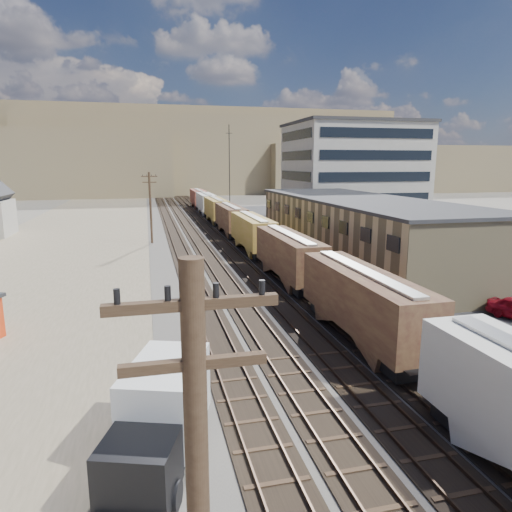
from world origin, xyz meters
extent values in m
plane|color=#6B6356|center=(0.00, 0.00, 0.00)|extent=(300.00, 300.00, 0.00)
cube|color=#4C4742|center=(0.00, 50.00, 0.03)|extent=(18.00, 200.00, 0.06)
cube|color=#72684E|center=(-20.00, 40.00, 0.01)|extent=(24.00, 180.00, 0.03)
cube|color=#232326|center=(22.00, 35.00, 0.02)|extent=(26.00, 120.00, 0.04)
cube|color=black|center=(-5.00, 50.00, 0.10)|extent=(2.60, 200.00, 0.08)
cube|color=#38281E|center=(-5.72, 50.00, 0.22)|extent=(0.08, 200.00, 0.16)
cube|color=#38281E|center=(-4.28, 50.00, 0.22)|extent=(0.08, 200.00, 0.16)
cube|color=black|center=(-2.00, 50.00, 0.10)|extent=(2.60, 200.00, 0.08)
cube|color=#38281E|center=(-2.72, 50.00, 0.22)|extent=(0.08, 200.00, 0.16)
cube|color=#38281E|center=(-1.28, 50.00, 0.22)|extent=(0.08, 200.00, 0.16)
cube|color=black|center=(1.00, 50.00, 0.10)|extent=(2.60, 200.00, 0.08)
cube|color=#38281E|center=(0.28, 50.00, 0.22)|extent=(0.08, 200.00, 0.16)
cube|color=#38281E|center=(1.72, 50.00, 0.22)|extent=(0.08, 200.00, 0.16)
cube|color=black|center=(3.80, 50.00, 0.10)|extent=(2.60, 200.00, 0.08)
cube|color=#38281E|center=(3.08, 50.00, 0.22)|extent=(0.08, 200.00, 0.16)
cube|color=#38281E|center=(4.52, 50.00, 0.22)|extent=(0.08, 200.00, 0.16)
cube|color=black|center=(3.80, -8.66, 0.75)|extent=(2.20, 2.20, 0.90)
cube|color=black|center=(3.80, -3.61, 0.75)|extent=(2.20, 2.20, 0.90)
cube|color=black|center=(3.80, 6.54, 0.75)|extent=(2.20, 2.20, 0.90)
cube|color=#44231D|center=(3.80, 1.47, 2.90)|extent=(3.00, 13.34, 3.40)
cube|color=#B7B7B2|center=(3.80, 1.47, 4.68)|extent=(0.90, 12.32, 0.16)
cube|color=black|center=(3.80, 11.59, 0.75)|extent=(2.20, 2.20, 0.90)
cube|color=black|center=(3.80, 21.74, 0.75)|extent=(2.20, 2.20, 0.90)
cube|color=#44231D|center=(3.80, 16.67, 2.90)|extent=(3.00, 13.34, 3.40)
cube|color=#B7B7B2|center=(3.80, 16.67, 4.68)|extent=(0.90, 12.32, 0.16)
cube|color=black|center=(3.80, 26.79, 0.75)|extent=(2.20, 2.20, 0.90)
cube|color=black|center=(3.80, 36.94, 0.75)|extent=(2.20, 2.20, 0.90)
cube|color=olive|center=(3.80, 31.87, 2.90)|extent=(3.00, 13.34, 3.40)
cube|color=#B7B7B2|center=(3.80, 31.87, 4.68)|extent=(0.90, 12.32, 0.16)
cube|color=black|center=(3.80, 41.99, 0.75)|extent=(2.20, 2.20, 0.90)
cube|color=black|center=(3.80, 52.14, 0.75)|extent=(2.20, 2.20, 0.90)
cube|color=#44231D|center=(3.80, 47.07, 2.90)|extent=(3.00, 13.34, 3.40)
cube|color=#B7B7B2|center=(3.80, 47.07, 4.68)|extent=(0.90, 12.33, 0.16)
cube|color=black|center=(3.80, 57.19, 0.75)|extent=(2.20, 2.20, 0.90)
cube|color=black|center=(3.80, 67.34, 0.75)|extent=(2.20, 2.20, 0.90)
cube|color=olive|center=(3.80, 62.27, 2.90)|extent=(3.00, 13.34, 3.40)
cube|color=#B7B7B2|center=(3.80, 62.27, 4.68)|extent=(0.90, 12.32, 0.16)
cube|color=black|center=(3.80, 72.39, 0.75)|extent=(2.20, 2.20, 0.90)
cube|color=black|center=(3.80, 82.54, 0.75)|extent=(2.20, 2.20, 0.90)
cube|color=beige|center=(3.80, 77.47, 2.90)|extent=(3.00, 13.34, 3.40)
cube|color=#B7B7B2|center=(3.80, 77.47, 4.68)|extent=(0.90, 12.32, 0.16)
cube|color=black|center=(3.80, 87.59, 0.75)|extent=(2.20, 2.20, 0.90)
cube|color=black|center=(3.80, 97.74, 0.75)|extent=(2.20, 2.20, 0.90)
cube|color=maroon|center=(3.80, 92.67, 2.90)|extent=(3.00, 13.34, 3.40)
cube|color=#B7B7B2|center=(3.80, 92.67, 4.68)|extent=(0.90, 12.32, 0.16)
cube|color=tan|center=(15.00, 25.00, 3.50)|extent=(12.00, 40.00, 7.00)
cube|color=#2D2D30|center=(15.00, 25.00, 7.10)|extent=(12.40, 40.40, 0.30)
cube|color=black|center=(8.95, 25.00, 2.20)|extent=(0.12, 36.00, 1.20)
cube|color=black|center=(8.95, 25.00, 5.20)|extent=(0.12, 36.00, 1.20)
cube|color=#9E998E|center=(28.00, 55.00, 9.00)|extent=(22.00, 18.00, 18.00)
cube|color=#2D2D30|center=(28.00, 55.00, 18.20)|extent=(22.60, 18.60, 0.50)
cube|color=black|center=(16.95, 55.00, 9.00)|extent=(0.12, 16.00, 16.00)
cube|color=black|center=(28.00, 45.95, 9.00)|extent=(20.00, 0.12, 16.00)
cube|color=#382619|center=(-8.50, -18.00, 9.40)|extent=(2.20, 0.14, 0.14)
cube|color=#382619|center=(-8.50, -18.00, 8.60)|extent=(1.90, 0.14, 0.14)
cylinder|color=black|center=(-7.90, -18.00, 9.55)|extent=(0.08, 0.08, 0.22)
cylinder|color=#382619|center=(-8.50, 42.00, 5.00)|extent=(0.32, 0.32, 10.00)
cube|color=#382619|center=(-8.50, 42.00, 9.40)|extent=(2.20, 0.14, 0.14)
cube|color=#382619|center=(-8.50, 42.00, 8.60)|extent=(1.90, 0.14, 0.14)
cylinder|color=black|center=(-7.90, 42.00, 9.55)|extent=(0.08, 0.08, 0.22)
cylinder|color=black|center=(6.00, 60.00, 9.00)|extent=(0.16, 0.16, 18.00)
cube|color=black|center=(6.00, 60.00, 16.50)|extent=(1.20, 0.08, 0.08)
cube|color=brown|center=(20.00, 160.00, 14.00)|extent=(140.00, 45.00, 28.00)
cube|color=brown|center=(90.00, 150.00, 9.00)|extent=(110.00, 38.00, 18.00)
cube|color=brown|center=(-10.00, 180.00, 16.00)|extent=(200.00, 60.00, 32.00)
cube|color=silver|center=(-8.59, -6.76, 2.18)|extent=(3.87, 4.97, 2.83)
cube|color=black|center=(-9.64, -9.86, 1.42)|extent=(2.97, 2.83, 1.96)
cube|color=black|center=(-9.01, -8.00, 0.49)|extent=(4.15, 6.90, 0.33)
cylinder|color=black|center=(-10.72, -9.50, 0.49)|extent=(0.62, 1.03, 0.98)
cylinder|color=black|center=(-7.23, -6.30, 0.49)|extent=(0.62, 1.03, 0.98)
imported|color=navy|center=(20.72, 56.42, 0.86)|extent=(6.78, 5.60, 1.72)
imported|color=white|center=(26.92, 48.64, 0.76)|extent=(2.30, 4.65, 1.52)
camera|label=1|loc=(-9.00, -23.51, 11.13)|focal=32.00mm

